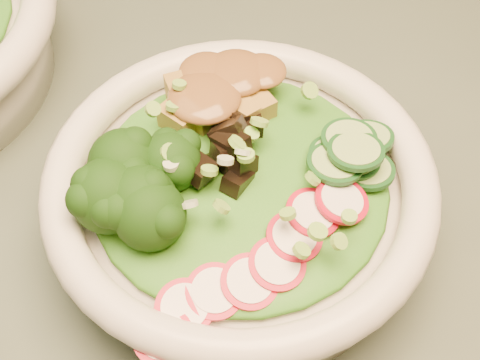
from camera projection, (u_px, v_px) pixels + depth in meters
dining_table at (182, 222)px, 0.59m from camera, size 1.20×0.80×0.75m
salad_bowl at (240, 198)px, 0.42m from camera, size 0.24×0.24×0.07m
lettuce_bed at (240, 179)px, 0.40m from camera, size 0.18×0.18×0.02m
broccoli_florets at (147, 186)px, 0.38m from camera, size 0.09×0.08×0.04m
radish_slices at (271, 258)px, 0.37m from camera, size 0.10×0.06×0.02m
cucumber_slices at (334, 152)px, 0.40m from camera, size 0.08×0.08×0.03m
mushroom_heap at (236, 153)px, 0.40m from camera, size 0.08×0.08×0.04m
tofu_cubes at (221, 101)px, 0.43m from camera, size 0.09×0.07×0.03m
peanut_sauce at (221, 88)px, 0.42m from camera, size 0.06×0.05×0.01m
scallion_garnish at (240, 158)px, 0.39m from camera, size 0.17×0.17×0.02m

